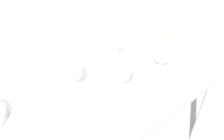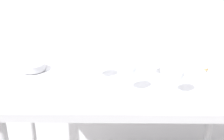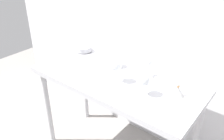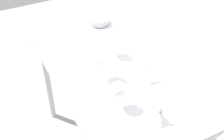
{
  "view_description": "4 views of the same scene",
  "coord_description": "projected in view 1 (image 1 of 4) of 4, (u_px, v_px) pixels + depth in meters",
  "views": [
    {
      "loc": [
        -0.64,
        -0.81,
        2.11
      ],
      "look_at": [
        0.06,
        0.04,
        0.95
      ],
      "focal_mm": 47.8,
      "sensor_mm": 36.0,
      "label": 1
    },
    {
      "loc": [
        -0.04,
        -1.68,
        1.74
      ],
      "look_at": [
        -0.06,
        0.02,
        0.98
      ],
      "focal_mm": 51.11,
      "sensor_mm": 36.0,
      "label": 2
    },
    {
      "loc": [
        0.99,
        -1.32,
        1.85
      ],
      "look_at": [
        -0.03,
        -0.02,
        0.96
      ],
      "focal_mm": 37.63,
      "sensor_mm": 36.0,
      "label": 3
    },
    {
      "loc": [
        1.33,
        -0.66,
        2.1
      ],
      "look_at": [
        0.04,
        0.01,
        0.93
      ],
      "focal_mm": 48.19,
      "sensor_mm": 36.0,
      "label": 4
    }
  ],
  "objects": [
    {
      "name": "wine_glass_far_right",
      "position": [
        118.0,
        40.0,
        1.66
      ],
      "size": [
        0.09,
        0.09,
        0.18
      ],
      "color": "white",
      "rests_on": "steel_counter"
    },
    {
      "name": "decanter_funnel",
      "position": [
        167.0,
        38.0,
        1.81
      ],
      "size": [
        0.11,
        0.11,
        0.12
      ],
      "color": "#BDBDBD",
      "rests_on": "steel_counter"
    },
    {
      "name": "wine_glass_near_right",
      "position": [
        162.0,
        55.0,
        1.59
      ],
      "size": [
        0.09,
        0.09,
        0.16
      ],
      "color": "white",
      "rests_on": "steel_counter"
    },
    {
      "name": "wine_glass_near_center",
      "position": [
        122.0,
        73.0,
        1.47
      ],
      "size": [
        0.1,
        0.1,
        0.19
      ],
      "color": "white",
      "rests_on": "steel_counter"
    },
    {
      "name": "steel_counter",
      "position": [
        109.0,
        99.0,
        1.66
      ],
      "size": [
        1.4,
        0.65,
        0.9
      ],
      "color": "#B7B7BC",
      "rests_on": "ground_plane"
    },
    {
      "name": "wine_glass_far_left",
      "position": [
        72.0,
        73.0,
        1.5
      ],
      "size": [
        0.1,
        0.1,
        0.16
      ],
      "color": "white",
      "rests_on": "steel_counter"
    },
    {
      "name": "tasting_sheet_upper",
      "position": [
        133.0,
        42.0,
        1.84
      ],
      "size": [
        0.21,
        0.23,
        0.0
      ],
      "primitive_type": "cube",
      "rotation": [
        0.0,
        0.0,
        -0.11
      ],
      "color": "white",
      "rests_on": "steel_counter"
    }
  ]
}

